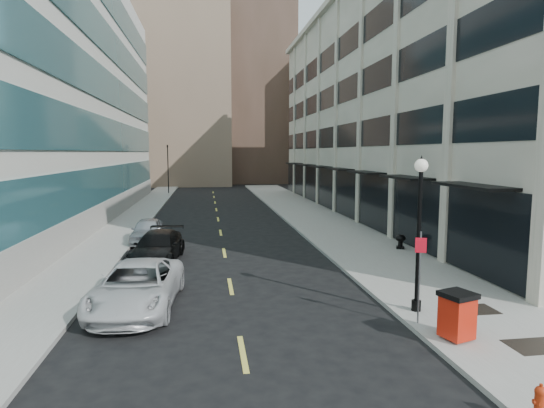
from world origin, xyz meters
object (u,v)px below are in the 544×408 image
object	(u,v)px
car_white_van	(137,286)
sign_post	(420,266)
traffic_signal	(167,148)
car_silver_sedan	(148,231)
trash_bin	(457,314)
urn_planter	(400,240)
lamppost	(419,221)
fire_hydrant	(540,403)
car_black_pickup	(158,247)

from	to	relation	value
car_white_van	sign_post	world-z (taller)	sign_post
traffic_signal	car_silver_sedan	world-z (taller)	traffic_signal
trash_bin	sign_post	bearing A→B (deg)	93.15
traffic_signal	car_silver_sedan	size ratio (longest dim) A/B	1.69
traffic_signal	urn_planter	size ratio (longest dim) A/B	9.39
car_white_van	lamppost	bearing A→B (deg)	-7.93
traffic_signal	car_white_van	world-z (taller)	traffic_signal
fire_hydrant	car_white_van	bearing A→B (deg)	149.18
fire_hydrant	urn_planter	distance (m)	15.53
car_silver_sedan	car_white_van	bearing A→B (deg)	-83.43
car_white_van	car_silver_sedan	distance (m)	11.48
fire_hydrant	urn_planter	xyz separation A→B (m)	(3.91, 15.03, 0.10)
car_black_pickup	trash_bin	xyz separation A→B (m)	(8.99, -10.73, 0.14)
traffic_signal	car_black_pickup	bearing A→B (deg)	-86.30
car_white_van	sign_post	xyz separation A→B (m)	(8.50, -2.93, 1.13)
traffic_signal	car_black_pickup	xyz separation A→B (m)	(2.30, -35.53, -5.00)
trash_bin	urn_planter	bearing A→B (deg)	54.98
traffic_signal	sign_post	xyz separation A→B (m)	(10.80, -45.01, -3.82)
car_silver_sedan	sign_post	bearing A→B (deg)	-55.08
traffic_signal	fire_hydrant	size ratio (longest dim) A/B	9.65
fire_hydrant	lamppost	world-z (taller)	lamppost
lamppost	car_white_van	bearing A→B (deg)	167.87
car_black_pickup	lamppost	world-z (taller)	lamppost
trash_bin	sign_post	xyz separation A→B (m)	(-0.49, 1.25, 1.04)
sign_post	urn_planter	xyz separation A→B (m)	(3.91, 10.03, -1.29)
traffic_signal	sign_post	bearing A→B (deg)	-76.51
urn_planter	sign_post	bearing A→B (deg)	-111.28
car_black_pickup	lamppost	size ratio (longest dim) A/B	1.00
car_black_pickup	lamppost	xyz separation A→B (m)	(8.93, -8.47, 2.35)
traffic_signal	lamppost	xyz separation A→B (m)	(11.23, -44.00, -2.65)
sign_post	urn_planter	distance (m)	10.85
car_silver_sedan	trash_bin	size ratio (longest dim) A/B	3.14
car_black_pickup	urn_planter	world-z (taller)	car_black_pickup
traffic_signal	car_black_pickup	distance (m)	35.95
traffic_signal	lamppost	size ratio (longest dim) A/B	1.41
car_white_van	car_silver_sedan	xyz separation A→B (m)	(-1.06, 11.43, -0.06)
car_white_van	trash_bin	distance (m)	9.91
car_silver_sedan	trash_bin	distance (m)	18.57
car_silver_sedan	urn_planter	bearing A→B (deg)	-16.54
car_white_van	urn_planter	bearing A→B (deg)	34.01
traffic_signal	sign_post	size ratio (longest dim) A/B	2.53
trash_bin	urn_planter	size ratio (longest dim) A/B	1.76
car_white_van	car_black_pickup	size ratio (longest dim) A/B	1.11
car_black_pickup	sign_post	bearing A→B (deg)	-41.65
car_white_van	traffic_signal	bearing A→B (deg)	97.34
car_silver_sedan	traffic_signal	bearing A→B (deg)	93.57
sign_post	traffic_signal	bearing A→B (deg)	121.72
car_black_pickup	sign_post	xyz separation A→B (m)	(8.50, -9.48, 1.18)
car_silver_sedan	lamppost	bearing A→B (deg)	-51.93
traffic_signal	sign_post	distance (m)	46.44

